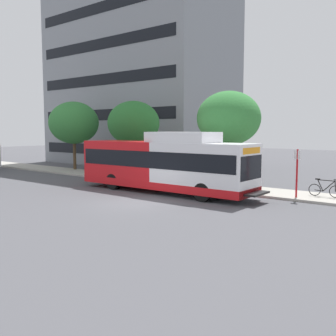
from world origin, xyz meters
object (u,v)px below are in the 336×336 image
bus_stop_sign_pole (297,170)px  street_tree_near_stop (229,118)px  bicycle_parked (325,189)px  street_tree_mid_block (134,123)px  street_tree_far_block (74,123)px  transit_bus (164,164)px

bus_stop_sign_pole → street_tree_near_stop: (1.84, 5.26, 2.86)m
bicycle_parked → street_tree_mid_block: street_tree_mid_block is taller
bus_stop_sign_pole → street_tree_far_block: bearing=84.7°
bus_stop_sign_pole → street_tree_far_block: street_tree_far_block is taller
bicycle_parked → street_tree_far_block: 22.90m
bus_stop_sign_pole → street_tree_near_stop: size_ratio=0.42×
street_tree_mid_block → street_tree_far_block: (-0.12, 7.40, 0.11)m
bus_stop_sign_pole → street_tree_near_stop: street_tree_near_stop is taller
street_tree_mid_block → street_tree_far_block: bearing=90.9°
bicycle_parked → street_tree_far_block: bearing=87.9°
bus_stop_sign_pole → street_tree_near_stop: 6.26m
street_tree_far_block → street_tree_mid_block: bearing=-89.1°
street_tree_near_stop → street_tree_mid_block: street_tree_near_stop is taller
transit_bus → street_tree_near_stop: size_ratio=1.99×
bus_stop_sign_pole → street_tree_mid_block: bearing=81.5°
transit_bus → bus_stop_sign_pole: (2.46, -7.18, -0.05)m
bus_stop_sign_pole → bicycle_parked: size_ratio=1.48×
transit_bus → bicycle_parked: 9.16m
street_tree_far_block → bicycle_parked: bearing=-92.1°
bicycle_parked → street_tree_mid_block: 15.65m
street_tree_mid_block → bicycle_parked: bearing=-93.6°
street_tree_far_block → bus_stop_sign_pole: bearing=-95.3°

